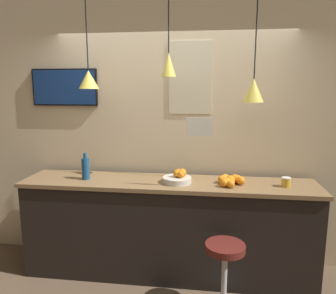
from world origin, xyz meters
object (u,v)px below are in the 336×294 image
fruit_bowl (178,178)px  juice_bottle (86,168)px  bar_stool (225,267)px  mounted_tv (65,87)px  spread_jar (286,182)px

fruit_bowl → juice_bottle: (-0.95, -0.00, 0.07)m
bar_stool → fruit_bowl: size_ratio=2.21×
fruit_bowl → juice_bottle: size_ratio=1.05×
juice_bottle → mounted_tv: bearing=132.8°
fruit_bowl → mounted_tv: mounted_tv is taller
fruit_bowl → juice_bottle: juice_bottle is taller
juice_bottle → fruit_bowl: bearing=0.0°
juice_bottle → mounted_tv: mounted_tv is taller
spread_jar → bar_stool: bearing=-138.9°
fruit_bowl → juice_bottle: bearing=-180.0°
mounted_tv → fruit_bowl: bearing=-16.3°
bar_stool → mounted_tv: bearing=153.3°
fruit_bowl → bar_stool: bearing=-47.7°
juice_bottle → mounted_tv: size_ratio=0.37×
juice_bottle → bar_stool: bearing=-19.7°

